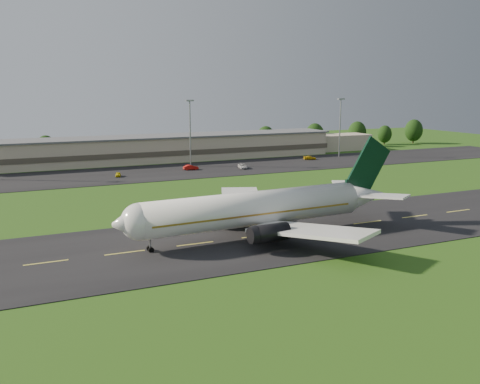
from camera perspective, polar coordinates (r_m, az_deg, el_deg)
name	(u,v)px	position (r m, az deg, el deg)	size (l,w,h in m)	color
ground	(316,229)	(93.27, 8.07, -3.96)	(360.00, 360.00, 0.00)	#1D4711
taxiway	(316,229)	(93.26, 8.07, -3.93)	(220.00, 30.00, 0.10)	black
apron	(184,171)	(157.51, -6.04, 2.28)	(260.00, 30.00, 0.10)	black
airliner	(258,209)	(86.90, 1.96, -1.81)	(51.30, 42.13, 15.57)	white
terminal	(179,148)	(181.76, -6.56, 4.70)	(145.00, 16.00, 8.40)	#BCA88F
light_mast_centre	(190,125)	(165.23, -5.35, 7.13)	(2.40, 1.20, 20.35)	gray
light_mast_east	(340,120)	(190.32, 10.64, 7.51)	(2.40, 1.20, 20.35)	gray
tree_line	(249,138)	(201.85, 0.94, 5.75)	(201.24, 9.34, 10.39)	black
service_vehicle_a	(118,174)	(149.48, -12.87, 1.83)	(1.39, 3.45, 1.18)	#C3B20B
service_vehicle_b	(191,167)	(158.47, -5.27, 2.64)	(1.55, 4.45, 1.47)	#A80F0B
service_vehicle_c	(243,166)	(160.47, 0.30, 2.77)	(2.23, 4.83, 1.34)	silver
service_vehicle_d	(310,158)	(181.54, 7.47, 3.63)	(1.76, 4.34, 1.26)	#C1950B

